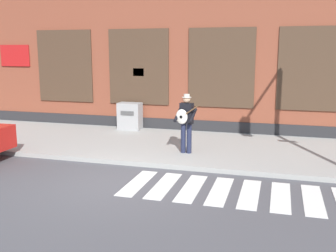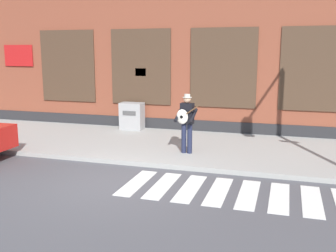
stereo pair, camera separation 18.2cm
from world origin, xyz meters
name	(u,v)px [view 1 (the left image)]	position (x,y,z in m)	size (l,w,h in m)	color
ground_plane	(115,183)	(0.00, 0.00, 0.00)	(160.00, 160.00, 0.00)	#4C4C51
sidewalk	(161,145)	(0.00, 3.81, 0.07)	(28.00, 4.72, 0.14)	#9E9E99
building_backdrop	(191,19)	(0.00, 8.16, 4.46)	(28.00, 4.06, 8.94)	brown
crosswalk	(250,194)	(3.21, 0.15, 0.01)	(5.78, 1.90, 0.01)	silver
busker	(186,120)	(1.09, 2.77, 1.15)	(0.72, 0.58, 1.78)	#1E233D
utility_box	(130,116)	(-1.85, 5.72, 0.66)	(0.89, 0.57, 1.04)	#9E9E9E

